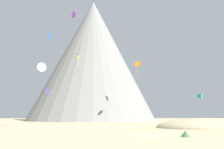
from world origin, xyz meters
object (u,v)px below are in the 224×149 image
at_px(kite_white_low, 42,67).
at_px(kite_blue_high, 50,36).
at_px(rock_massif, 91,61).
at_px(bush_far_left, 193,126).
at_px(kite_indigo_low, 48,91).
at_px(kite_green_high, 173,31).
at_px(kite_teal_low, 200,96).
at_px(bush_near_right, 185,134).
at_px(kite_pink_high, 78,55).
at_px(kite_violet_high, 73,15).
at_px(kite_orange_mid, 137,64).
at_px(kite_lime_mid, 78,60).

xyz_separation_m(kite_white_low, kite_blue_high, (-4.83, 25.86, 16.10)).
xyz_separation_m(rock_massif, kite_white_low, (-6.88, -69.93, -18.04)).
height_order(bush_far_left, kite_indigo_low, kite_indigo_low).
distance_m(kite_green_high, kite_teal_low, 25.69).
height_order(bush_near_right, kite_indigo_low, kite_indigo_low).
bearing_deg(kite_pink_high, bush_far_left, 47.19).
relative_size(kite_violet_high, kite_orange_mid, 0.25).
height_order(kite_violet_high, kite_pink_high, kite_violet_high).
xyz_separation_m(kite_green_high, kite_teal_low, (1.41, -13.81, -21.62)).
xyz_separation_m(rock_massif, kite_teal_low, (29.55, -63.66, -23.57)).
distance_m(kite_violet_high, kite_orange_mid, 36.99).
xyz_separation_m(bush_far_left, bush_near_right, (-9.53, -21.73, 0.07)).
relative_size(bush_far_left, kite_white_low, 1.24).
bearing_deg(kite_orange_mid, kite_green_high, 150.70).
bearing_deg(kite_green_high, kite_teal_low, 18.14).
distance_m(rock_massif, kite_indigo_low, 39.73).
height_order(kite_indigo_low, kite_violet_high, kite_violet_high).
relative_size(kite_violet_high, kite_white_low, 0.90).
bearing_deg(bush_near_right, kite_blue_high, 119.42).
height_order(kite_white_low, kite_pink_high, kite_pink_high).
bearing_deg(bush_far_left, kite_green_high, 81.07).
relative_size(bush_near_right, kite_pink_high, 0.24).
xyz_separation_m(rock_massif, kite_violet_high, (-1.15, -66.33, -4.40)).
bearing_deg(kite_blue_high, bush_near_right, -135.00).
xyz_separation_m(bush_near_right, kite_lime_mid, (-16.78, 41.74, 18.69)).
xyz_separation_m(rock_massif, kite_pink_high, (-3.53, -30.96, -5.17)).
xyz_separation_m(kite_blue_high, kite_teal_low, (41.26, -19.59, -21.62)).
height_order(bush_near_right, kite_lime_mid, kite_lime_mid).
xyz_separation_m(kite_teal_low, kite_lime_mid, (-30.94, 13.28, 12.01)).
distance_m(bush_near_right, kite_pink_high, 68.75).
xyz_separation_m(bush_far_left, kite_lime_mid, (-26.30, 20.01, 18.76)).
bearing_deg(rock_massif, kite_indigo_low, -114.15).
height_order(rock_massif, kite_violet_high, rock_massif).
distance_m(kite_white_low, kite_blue_high, 30.84).
height_order(kite_violet_high, kite_teal_low, kite_violet_high).
height_order(bush_near_right, kite_pink_high, kite_pink_high).
bearing_deg(kite_pink_high, kite_teal_low, 56.71).
relative_size(kite_green_high, kite_white_low, 1.28).
relative_size(rock_massif, kite_teal_low, 63.09).
xyz_separation_m(bush_far_left, kite_blue_high, (-36.62, 26.31, 28.38)).
relative_size(bush_far_left, kite_pink_high, 0.55).
xyz_separation_m(bush_near_right, kite_indigo_low, (-29.60, 60.42, 10.95)).
distance_m(bush_far_left, bush_near_right, 23.73).
distance_m(bush_far_left, kite_green_high, 35.17).
bearing_deg(kite_teal_low, kite_violet_high, -44.96).
distance_m(kite_orange_mid, kite_pink_high, 23.37).
relative_size(kite_orange_mid, kite_teal_low, 4.87).
distance_m(bush_far_left, kite_white_low, 34.09).
bearing_deg(kite_lime_mid, kite_pink_high, -103.23).
height_order(kite_violet_high, kite_white_low, kite_violet_high).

